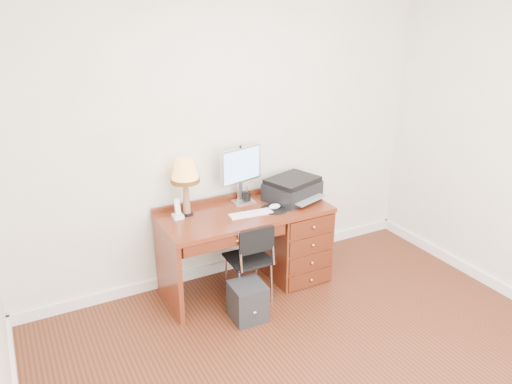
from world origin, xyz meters
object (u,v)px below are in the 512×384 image
desk (276,237)px  printer (292,189)px  leg_lamp (185,174)px  chair (251,255)px  monitor (242,168)px  equipment_box (248,301)px  phone (178,213)px

desk → printer: 0.48m
printer → leg_lamp: leg_lamp is taller
desk → leg_lamp: (-0.80, 0.16, 0.71)m
leg_lamp → chair: (0.40, -0.42, -0.67)m
monitor → equipment_box: (-0.29, -0.67, -0.91)m
monitor → chair: (-0.14, -0.47, -0.62)m
desk → chair: 0.48m
printer → equipment_box: printer is taller
phone → chair: (0.50, -0.38, -0.35)m
desk → equipment_box: (-0.54, -0.47, -0.25)m
printer → chair: bearing=-170.8°
phone → desk: bearing=-8.7°
monitor → chair: size_ratio=0.69×
chair → equipment_box: 0.38m
printer → phone: 1.09m
monitor → phone: (-0.65, -0.08, -0.27)m
desk → phone: bearing=172.3°
phone → monitor: bearing=6.4°
chair → equipment_box: (-0.14, -0.21, -0.29)m
printer → phone: size_ratio=3.14×
equipment_box → printer: bearing=37.2°
monitor → phone: size_ratio=2.89×
monitor → phone: monitor is taller
desk → equipment_box: size_ratio=4.71×
chair → equipment_box: size_ratio=2.34×
phone → chair: 0.72m
leg_lamp → phone: (-0.10, -0.04, -0.32)m
printer → equipment_box: (-0.72, -0.51, -0.69)m
monitor → phone: bearing=173.2°
monitor → printer: monitor is taller
desk → printer: bearing=12.0°
phone → equipment_box: bearing=-59.5°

